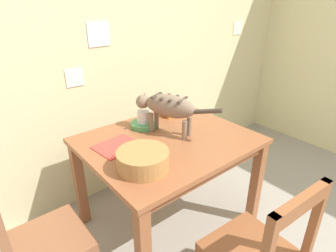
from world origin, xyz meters
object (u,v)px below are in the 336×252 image
Objects in this scene: saucer_bowl at (144,125)px; book_stack at (171,111)px; dining_table at (168,150)px; cat at (168,107)px; magazine at (117,146)px; wooden_chair_far at (39,243)px; wicker_basket at (143,160)px; coffee_mug at (144,117)px.

saucer_bowl is 0.33m from book_stack.
saucer_bowl is 1.13× the size of book_stack.
cat reaches higher than dining_table.
magazine is 0.72m from wooden_chair_far.
dining_table is 0.46m from book_stack.
dining_table is 1.24× the size of wooden_chair_far.
wicker_basket reaches higher than dining_table.
dining_table is 8.34× the size of coffee_mug.
dining_table is 0.33m from coffee_mug.
dining_table is 3.75× the size of wicker_basket.
saucer_bowl is at bearing 180.00° from coffee_mug.
coffee_mug is at bearing 17.46° from magazine.
cat reaches higher than coffee_mug.
cat is 2.23× the size of magazine.
cat is at bearing 33.81° from wicker_basket.
cat is 3.47× the size of book_stack.
magazine is at bearing 150.61° from cat.
magazine is (-0.40, 0.05, -0.20)m from cat.
book_stack is 0.84m from wicker_basket.
magazine is at bearing -155.46° from saucer_bowl.
wicker_basket is (-0.41, -0.27, -0.15)m from cat.
dining_table is 5.67× the size of saucer_bowl.
cat is 0.24m from coffee_mug.
book_stack is (0.30, 0.33, 0.13)m from dining_table.
magazine is at bearing 158.98° from dining_table.
wicker_basket is (-0.35, -0.20, 0.15)m from dining_table.
wooden_chair_far is at bearing -176.39° from dining_table.
magazine is 0.33m from wicker_basket.
magazine is at bearing 87.70° from wicker_basket.
saucer_bowl is (-0.08, 0.20, -0.19)m from cat.
dining_table is at bearing -27.88° from magazine.
saucer_bowl is at bearing 17.68° from magazine.
wooden_chair_far is (-1.27, -0.39, -0.33)m from book_stack.
cat is at bearing -68.88° from coffee_mug.
dining_table is at bearing -149.51° from cat.
book_stack is at bearing 9.10° from coffee_mug.
cat is 0.45m from magazine.
wicker_basket is at bearing -150.66° from dining_table.
wicker_basket is at bearing -168.14° from cat.
book_stack is (0.32, 0.05, 0.02)m from saucer_bowl.
book_stack is (0.24, 0.25, -0.17)m from cat.
cat is 0.52m from wicker_basket.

